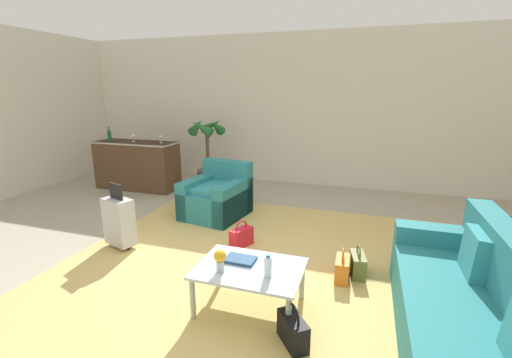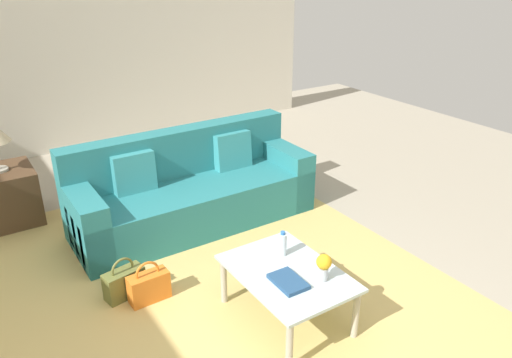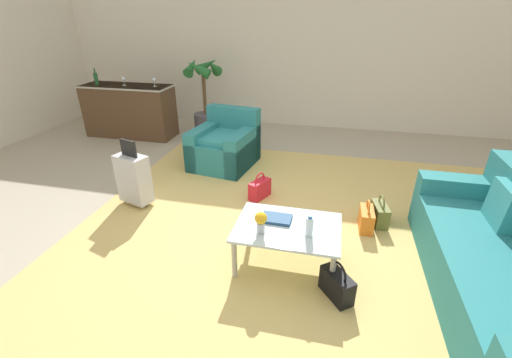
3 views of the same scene
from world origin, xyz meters
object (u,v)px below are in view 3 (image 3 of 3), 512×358
at_px(flower_vase, 261,221).
at_px(handbag_red, 260,189).
at_px(handbag_olive, 380,213).
at_px(couch, 509,273).
at_px(coffee_table_book, 276,219).
at_px(handbag_orange, 366,219).
at_px(suitcase_silver, 134,178).
at_px(wine_glass_leftmost, 96,78).
at_px(coffee_table, 288,231).
at_px(handbag_black, 337,285).
at_px(wine_glass_right_of_centre, 154,80).
at_px(armchair, 226,146).
at_px(wine_bottle_green, 96,79).
at_px(wine_glass_left_of_centre, 123,80).
at_px(potted_palm, 205,97).
at_px(water_bottle, 309,226).
at_px(bar_console, 130,110).

relative_size(flower_vase, handbag_red, 0.57).
bearing_deg(handbag_olive, couch, -49.79).
xyz_separation_m(coffee_table_book, handbag_orange, (0.89, 0.70, -0.31)).
relative_size(suitcase_silver, handbag_red, 2.37).
bearing_deg(wine_glass_leftmost, coffee_table_book, -37.09).
xyz_separation_m(coffee_table_book, handbag_red, (-0.41, 1.12, -0.31)).
distance_m(wine_glass_leftmost, handbag_orange, 5.45).
relative_size(coffee_table, handbag_black, 2.68).
bearing_deg(handbag_olive, handbag_red, 169.26).
bearing_deg(handbag_red, handbag_black, -56.77).
relative_size(wine_glass_right_of_centre, suitcase_silver, 0.18).
relative_size(armchair, suitcase_silver, 1.25).
distance_m(coffee_table_book, wine_bottle_green, 4.90).
bearing_deg(handbag_orange, wine_glass_left_of_centre, 151.90).
distance_m(handbag_black, handbag_olive, 1.34).
bearing_deg(suitcase_silver, wine_bottle_green, 131.38).
relative_size(flower_vase, suitcase_silver, 0.24).
relative_size(armchair, potted_palm, 0.74).
distance_m(couch, flower_vase, 2.03).
distance_m(coffee_table_book, suitcase_silver, 1.98).
height_order(coffee_table, suitcase_silver, suitcase_silver).
distance_m(armchair, water_bottle, 2.72).
height_order(wine_glass_right_of_centre, wine_bottle_green, wine_bottle_green).
distance_m(couch, suitcase_silver, 3.88).
bearing_deg(water_bottle, handbag_orange, 56.97).
bearing_deg(water_bottle, handbag_olive, 54.68).
xyz_separation_m(armchair, water_bottle, (1.49, -2.27, 0.22)).
bearing_deg(wine_glass_leftmost, coffee_table, -36.99).
height_order(flower_vase, wine_glass_leftmost, wine_glass_leftmost).
bearing_deg(coffee_table_book, flower_vase, -112.16).
bearing_deg(couch, wine_glass_left_of_centre, 149.15).
relative_size(coffee_table_book, bar_console, 0.16).
bearing_deg(coffee_table, handbag_red, 113.78).
bearing_deg(handbag_olive, armchair, 150.74).
relative_size(flower_vase, wine_glass_left_of_centre, 1.33).
xyz_separation_m(wine_glass_leftmost, wine_glass_left_of_centre, (0.58, -0.02, 0.00)).
bearing_deg(coffee_table, water_bottle, -26.57).
relative_size(couch, coffee_table, 2.52).
bearing_deg(wine_glass_left_of_centre, potted_palm, 26.15).
bearing_deg(wine_glass_left_of_centre, armchair, -22.02).
height_order(handbag_black, potted_palm, potted_palm).
bearing_deg(handbag_black, handbag_red, 123.23).
xyz_separation_m(armchair, suitcase_silver, (-0.71, -1.47, 0.06)).
xyz_separation_m(handbag_black, potted_palm, (-2.68, 4.03, 0.56)).
height_order(couch, armchair, couch).
bearing_deg(coffee_table_book, armchair, 120.60).
xyz_separation_m(coffee_table, handbag_black, (0.48, -0.33, -0.24)).
bearing_deg(suitcase_silver, bar_console, 122.01).
xyz_separation_m(bar_console, wine_bottle_green, (-0.51, -0.12, 0.58)).
bearing_deg(armchair, handbag_olive, -29.26).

